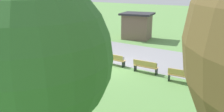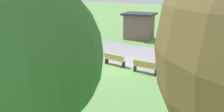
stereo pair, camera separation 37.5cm
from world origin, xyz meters
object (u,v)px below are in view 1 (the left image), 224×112
object	(u,v)px
person_seated	(40,45)
tree_0	(32,57)
lamp_post	(215,31)
bench_0	(38,47)
bench_2	(87,54)
bench_3	(114,59)
bench_4	(145,66)
bench_5	(182,76)
bench_1	(62,50)
trash_bin	(27,45)
kiosk	(137,26)

from	to	relation	value
person_seated	tree_0	bearing A→B (deg)	-25.59
person_seated	lamp_post	size ratio (longest dim) A/B	0.27
bench_0	tree_0	distance (m)	14.94
bench_2	bench_3	distance (m)	2.55
bench_2	lamp_post	bearing A→B (deg)	11.94
bench_2	bench_4	bearing A→B (deg)	4.14
bench_2	bench_5	xyz separation A→B (m)	(7.62, -0.27, 0.00)
bench_1	trash_bin	bearing A→B (deg)	-164.90
bench_1	tree_0	distance (m)	13.41
bench_0	bench_1	bearing A→B (deg)	22.73
tree_0	bench_3	bearing A→B (deg)	112.48
bench_0	kiosk	distance (m)	10.90
trash_bin	bench_3	bearing A→B (deg)	5.32
bench_0	bench_3	xyz separation A→B (m)	(7.58, 0.82, 0.00)
tree_0	trash_bin	world-z (taller)	tree_0
bench_1	trash_bin	world-z (taller)	bench_1
bench_3	tree_0	distance (m)	10.97
bench_3	trash_bin	size ratio (longest dim) A/B	1.90
bench_1	person_seated	bearing A→B (deg)	-163.68
bench_2	lamp_post	world-z (taller)	lamp_post
bench_4	trash_bin	size ratio (longest dim) A/B	1.93
bench_0	bench_5	size ratio (longest dim) A/B	1.01
bench_1	person_seated	size ratio (longest dim) A/B	1.40
bench_0	bench_5	bearing A→B (deg)	14.48
bench_0	trash_bin	distance (m)	1.53
bench_0	tree_0	xyz separation A→B (m)	(11.58, -8.84, 3.32)
bench_1	kiosk	size ratio (longest dim) A/B	0.44
bench_1	bench_2	xyz separation A→B (m)	(2.53, 0.27, 0.00)
bench_2	trash_bin	distance (m)	6.61
bench_5	person_seated	distance (m)	12.55
bench_0	bench_4	xyz separation A→B (m)	(10.13, 0.73, 0.00)
bench_1	bench_5	world-z (taller)	same
bench_5	trash_bin	xyz separation A→B (m)	(-14.19, -0.48, -0.04)
person_seated	trash_bin	bearing A→B (deg)	-162.53
tree_0	lamp_post	world-z (taller)	tree_0
lamp_post	trash_bin	xyz separation A→B (m)	(-15.43, -1.97, -2.62)
bench_2	kiosk	xyz separation A→B (m)	(-0.52, 9.14, 0.99)
bench_3	person_seated	world-z (taller)	person_seated
bench_0	bench_1	distance (m)	2.55
person_seated	lamp_post	distance (m)	14.11
bench_5	kiosk	size ratio (longest dim) A/B	0.44
bench_4	person_seated	world-z (taller)	person_seated
person_seated	lamp_post	xyz separation A→B (m)	(13.78, 1.83, 2.41)
bench_0	trash_bin	xyz separation A→B (m)	(-1.53, -0.03, -0.04)
lamp_post	trash_bin	distance (m)	15.77
bench_2	lamp_post	size ratio (longest dim) A/B	0.37
bench_0	bench_2	distance (m)	5.09
bench_0	trash_bin	world-z (taller)	bench_0
tree_0	bench_5	bearing A→B (deg)	83.37
bench_4	trash_bin	distance (m)	11.68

